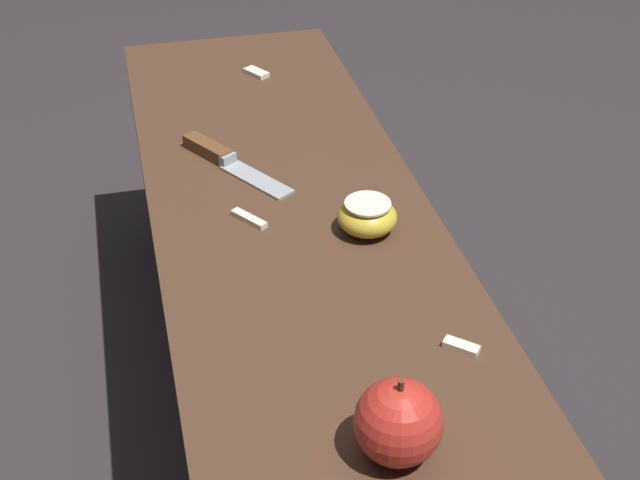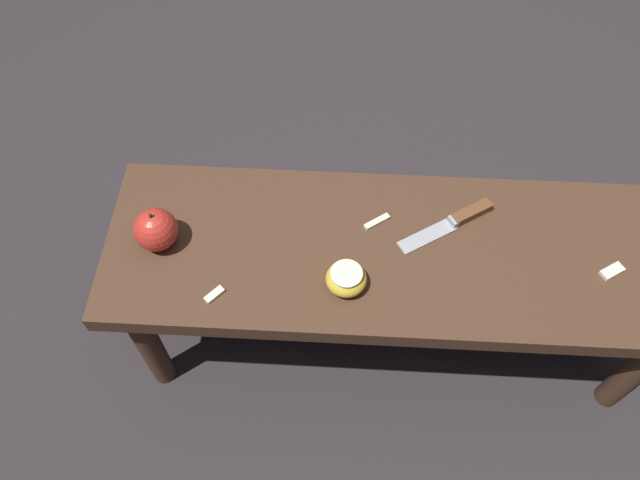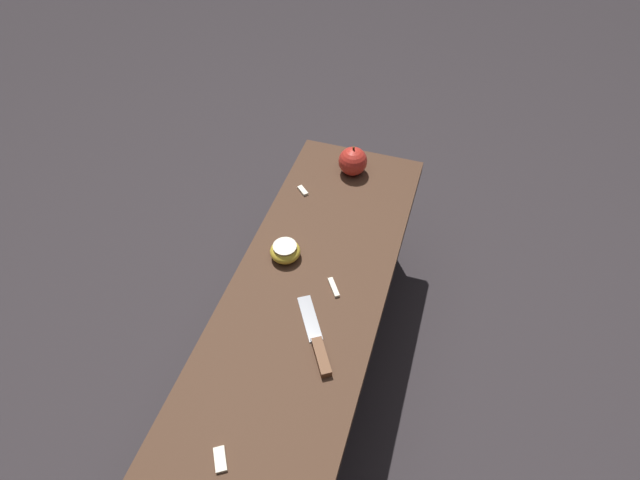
{
  "view_description": "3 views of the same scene",
  "coord_description": "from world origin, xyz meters",
  "views": [
    {
      "loc": [
        1.03,
        -0.2,
        1.07
      ],
      "look_at": [
        0.16,
        0.01,
        0.44
      ],
      "focal_mm": 50.0,
      "sensor_mm": 36.0,
      "label": 1
    },
    {
      "loc": [
        0.12,
        0.67,
        1.45
      ],
      "look_at": [
        0.16,
        0.01,
        0.44
      ],
      "focal_mm": 35.0,
      "sensor_mm": 36.0,
      "label": 2
    },
    {
      "loc": [
        -0.65,
        -0.25,
        1.4
      ],
      "look_at": [
        0.16,
        0.01,
        0.44
      ],
      "focal_mm": 28.0,
      "sensor_mm": 36.0,
      "label": 3
    }
  ],
  "objects": [
    {
      "name": "apple_slice_near_knife",
      "position": [
        -0.41,
        0.03,
        0.41
      ],
      "size": [
        0.05,
        0.04,
        0.01
      ],
      "color": "silver",
      "rests_on": "wooden_bench"
    },
    {
      "name": "knife",
      "position": [
        -0.12,
        -0.07,
        0.41
      ],
      "size": [
        0.2,
        0.14,
        0.02
      ],
      "rotation": [
        0.0,
        0.0,
        0.56
      ],
      "color": "#9EA0A5",
      "rests_on": "wooden_bench"
    },
    {
      "name": "apple_cut",
      "position": [
        0.11,
        0.09,
        0.43
      ],
      "size": [
        0.08,
        0.08,
        0.04
      ],
      "color": "gold",
      "rests_on": "wooden_bench"
    },
    {
      "name": "wooden_bench",
      "position": [
        0.0,
        0.0,
        0.35
      ],
      "size": [
        1.18,
        0.38,
        0.4
      ],
      "color": "#472D1E",
      "rests_on": "ground_plane"
    },
    {
      "name": "apple_slice_center",
      "position": [
        0.35,
        0.12,
        0.41
      ],
      "size": [
        0.04,
        0.04,
        0.01
      ],
      "color": "silver",
      "rests_on": "wooden_bench"
    },
    {
      "name": "apple_whole",
      "position": [
        0.48,
        0.01,
        0.45
      ],
      "size": [
        0.09,
        0.09,
        0.1
      ],
      "color": "red",
      "rests_on": "wooden_bench"
    },
    {
      "name": "ground_plane",
      "position": [
        0.0,
        0.0,
        0.0
      ],
      "size": [
        8.0,
        8.0,
        0.0
      ],
      "primitive_type": "plane",
      "color": "#2D282B"
    },
    {
      "name": "apple_slice_near_bowl",
      "position": [
        0.05,
        -0.06,
        0.41
      ],
      "size": [
        0.05,
        0.04,
        0.01
      ],
      "color": "silver",
      "rests_on": "wooden_bench"
    }
  ]
}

